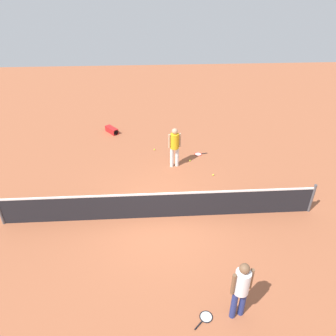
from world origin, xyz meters
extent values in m
plane|color=#9E5638|center=(0.00, 0.00, 0.00)|extent=(40.00, 40.00, 0.00)
cylinder|color=#4C4C51|center=(-5.00, 0.00, 0.54)|extent=(0.09, 0.09, 1.07)
cylinder|color=#4C4C51|center=(5.00, 0.00, 0.54)|extent=(0.09, 0.09, 1.07)
cube|color=black|center=(0.00, 0.00, 0.46)|extent=(10.00, 0.02, 0.91)
cube|color=white|center=(0.00, 0.00, 0.94)|extent=(10.00, 0.04, 0.06)
cylinder|color=white|center=(-0.83, -3.19, 0.42)|extent=(0.16, 0.16, 0.85)
cylinder|color=white|center=(-0.61, -3.15, 0.42)|extent=(0.16, 0.16, 0.85)
cylinder|color=yellow|center=(-0.72, -3.17, 1.16)|extent=(0.40, 0.40, 0.62)
cylinder|color=tan|center=(-0.93, -3.21, 1.18)|extent=(0.11, 0.11, 0.58)
cylinder|color=tan|center=(-0.51, -3.13, 1.18)|extent=(0.11, 0.11, 0.58)
sphere|color=tan|center=(-0.72, -3.17, 1.58)|extent=(0.27, 0.27, 0.23)
cylinder|color=navy|center=(-1.54, 3.62, 0.42)|extent=(0.17, 0.17, 0.85)
cylinder|color=navy|center=(-1.75, 3.56, 0.42)|extent=(0.17, 0.17, 0.85)
cylinder|color=white|center=(-1.64, 3.59, 1.16)|extent=(0.42, 0.42, 0.62)
cylinder|color=brown|center=(-1.44, 3.65, 1.18)|extent=(0.11, 0.11, 0.58)
cylinder|color=brown|center=(-1.85, 3.54, 1.18)|extent=(0.11, 0.11, 0.58)
sphere|color=brown|center=(-1.64, 3.59, 1.58)|extent=(0.28, 0.28, 0.23)
torus|color=red|center=(-1.85, -4.08, 0.01)|extent=(0.36, 0.36, 0.02)
cylinder|color=silver|center=(-1.85, -4.08, 0.01)|extent=(0.31, 0.31, 0.00)
cylinder|color=black|center=(-2.13, -4.13, 0.02)|extent=(0.28, 0.08, 0.03)
torus|color=black|center=(-0.93, 3.61, 0.01)|extent=(0.44, 0.44, 0.02)
cylinder|color=silver|center=(-0.93, 3.61, 0.01)|extent=(0.38, 0.38, 0.00)
cylinder|color=black|center=(-0.72, 3.81, 0.02)|extent=(0.22, 0.22, 0.03)
sphere|color=#C6E033|center=(0.07, -4.60, 0.03)|extent=(0.07, 0.07, 0.07)
sphere|color=#C6E033|center=(-2.20, -2.35, 0.03)|extent=(0.07, 0.07, 0.07)
sphere|color=#C6E033|center=(-1.42, -3.52, 0.03)|extent=(0.07, 0.07, 0.07)
cube|color=#B21E1E|center=(2.15, -6.56, 0.14)|extent=(0.71, 0.80, 0.28)
cylinder|color=black|center=(1.93, -6.28, 0.14)|extent=(0.27, 0.24, 0.27)
camera|label=1|loc=(0.23, 7.98, 6.85)|focal=33.84mm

